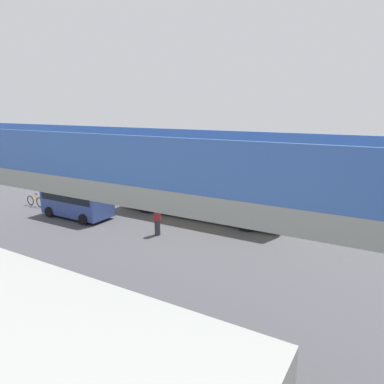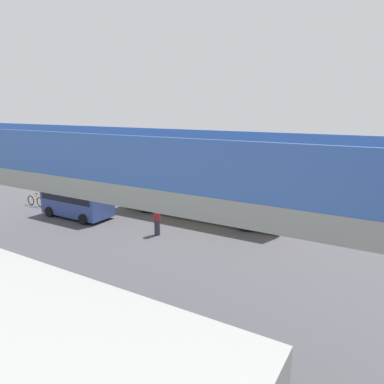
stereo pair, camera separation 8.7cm
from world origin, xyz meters
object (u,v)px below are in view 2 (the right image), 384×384
(parked_van, at_px, (77,199))
(pedestrian, at_px, (157,220))
(city_bus, at_px, (201,188))
(bicycle_orange, at_px, (35,201))
(traffic_sign, at_px, (248,180))

(parked_van, distance_m, pedestrian, 6.58)
(city_bus, bearing_deg, bicycle_orange, 19.14)
(city_bus, distance_m, traffic_sign, 4.51)
(parked_van, relative_size, bicycle_orange, 2.71)
(parked_van, relative_size, pedestrian, 2.68)
(city_bus, xyz_separation_m, pedestrian, (0.34, 4.41, -1.00))
(traffic_sign, bearing_deg, city_bus, 69.18)
(city_bus, relative_size, traffic_sign, 4.12)
(bicycle_orange, xyz_separation_m, traffic_sign, (-13.24, -8.25, 1.52))
(pedestrian, distance_m, traffic_sign, 8.89)
(parked_van, distance_m, traffic_sign, 12.05)
(pedestrian, bearing_deg, city_bus, -94.35)
(bicycle_orange, relative_size, pedestrian, 0.99)
(bicycle_orange, xyz_separation_m, pedestrian, (-11.30, 0.37, 0.51))
(parked_van, xyz_separation_m, pedestrian, (-6.57, 0.12, -0.30))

